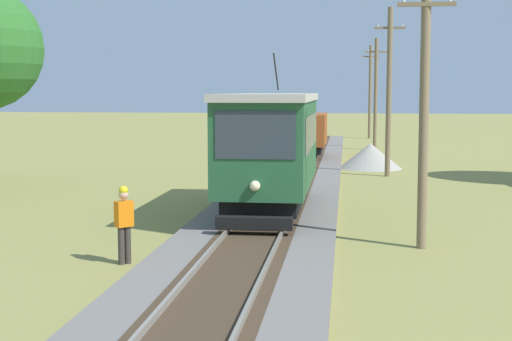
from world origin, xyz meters
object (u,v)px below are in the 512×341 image
Objects in this scene: utility_pole_mid at (389,91)px; freight_car at (305,133)px; gravel_pile at (370,156)px; track_worker at (124,221)px; utility_pole_near_tram at (424,107)px; red_tram at (271,146)px; utility_pole_distant at (370,91)px; utility_pole_far at (376,93)px.

freight_car is at bearing 119.49° from utility_pole_mid.
utility_pole_mid is 4.84m from gravel_pile.
track_worker is (-6.17, -21.66, 0.35)m from gravel_pile.
track_worker is at bearing -158.78° from utility_pole_near_tram.
red_tram is at bearing -103.60° from gravel_pile.
utility_pole_near_tram is 7.76m from track_worker.
utility_pole_mid reaches higher than freight_car.
freight_car is at bearing -101.95° from utility_pole_distant.
utility_pole_far is 34.52m from track_worker.
red_tram is at bearing -96.24° from utility_pole_distant.
utility_pole_mid reaches higher than gravel_pile.
utility_pole_far reaches higher than freight_car.
utility_pole_mid is at bearing -90.00° from utility_pole_distant.
utility_pole_distant reaches higher than gravel_pile.
utility_pole_near_tram reaches higher than freight_car.
utility_pole_mid reaches higher than utility_pole_far.
utility_pole_mid is 2.40× the size of gravel_pile.
utility_pole_far is (0.00, 15.54, -0.14)m from utility_pole_mid.
utility_pole_distant is at bearing 90.00° from utility_pole_near_tram.
utility_pole_near_tram reaches higher than red_tram.
gravel_pile is 1.79× the size of track_worker.
gravel_pile is (-0.67, -12.05, -3.14)m from utility_pole_far.
utility_pole_near_tram is 43.00m from utility_pole_distant.
utility_pole_mid reaches higher than utility_pole_near_tram.
gravel_pile is at bearing -93.19° from utility_pole_far.
utility_pole_near_tram is at bearing -90.00° from utility_pole_far.
utility_pole_mid is at bearing 90.00° from utility_pole_near_tram.
red_tram is 15.21m from gravel_pile.
utility_pole_mid is 27.48m from utility_pole_distant.
track_worker reaches higher than gravel_pile.
utility_pole_mid is 15.54m from utility_pole_far.
utility_pole_mid is at bearing 69.35° from red_tram.
utility_pole_far reaches higher than track_worker.
utility_pole_mid reaches higher than utility_pole_distant.
track_worker is at bearing -105.90° from gravel_pile.
gravel_pile is (-0.67, -23.99, -3.27)m from utility_pole_distant.
utility_pole_far reaches higher than red_tram.
freight_car is 5.43m from gravel_pile.
utility_pole_near_tram is at bearing -79.58° from freight_car.
utility_pole_far is at bearing -55.57° from track_worker.
utility_pole_mid is at bearing -90.00° from utility_pole_far.
red_tram is 7.53m from track_worker.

